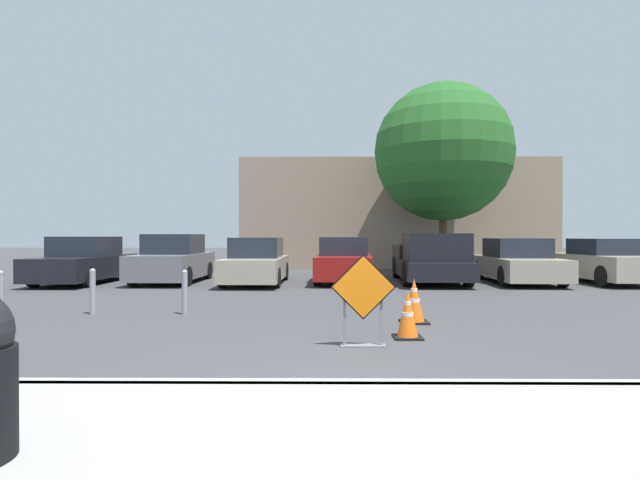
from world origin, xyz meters
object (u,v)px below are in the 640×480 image
parked_car_second (173,260)px  parked_car_third (256,263)px  parked_car_nearest (84,262)px  road_closed_sign (363,297)px  bollard_second (93,290)px  parked_car_sixth (606,262)px  traffic_cone_nearest (408,315)px  traffic_cone_second (414,301)px  bollard_third (1,291)px  pickup_truck (431,261)px  parked_car_fourth (344,261)px  parked_car_fifth (517,262)px  bollard_nearest (185,291)px

parked_car_second → parked_car_third: bearing=170.7°
parked_car_nearest → parked_car_second: bearing=-174.0°
road_closed_sign → bollard_second: (-5.10, 2.82, -0.22)m
parked_car_sixth → traffic_cone_nearest: bearing=46.1°
traffic_cone_nearest → traffic_cone_second: 1.37m
traffic_cone_nearest → bollard_third: (-7.63, 2.22, 0.11)m
parked_car_second → bollard_third: (-1.35, -6.76, -0.26)m
bollard_second → parked_car_third: bearing=69.2°
pickup_truck → bollard_third: bearing=36.0°
road_closed_sign → parked_car_fourth: bearing=89.3°
pickup_truck → bollard_second: bearing=41.5°
parked_car_fifth → bollard_third: 14.34m
parked_car_fifth → bollard_third: size_ratio=5.25×
traffic_cone_second → bollard_nearest: bollard_nearest is taller
road_closed_sign → traffic_cone_nearest: road_closed_sign is taller
parked_car_nearest → bollard_nearest: size_ratio=5.15×
bollard_nearest → bollard_second: size_ratio=0.97×
parked_car_second → bollard_nearest: size_ratio=4.73×
traffic_cone_second → bollard_nearest: (-4.34, 0.89, 0.08)m
traffic_cone_second → pickup_truck: size_ratio=0.15×
traffic_cone_second → parked_car_fourth: bearing=97.0°
traffic_cone_nearest → parked_car_nearest: (-9.12, 8.71, 0.34)m
road_closed_sign → traffic_cone_nearest: (0.72, 0.60, -0.35)m
parked_car_fourth → traffic_cone_second: bearing=100.4°
road_closed_sign → bollard_nearest: bearing=139.3°
bollard_third → parked_car_third: bearing=56.2°
parked_car_nearest → parked_car_sixth: (17.03, 0.02, -0.01)m
parked_car_nearest → pickup_truck: pickup_truck is taller
parked_car_third → parked_car_sixth: (11.35, 0.27, 0.00)m
parked_car_fifth → bollard_nearest: bearing=38.9°
traffic_cone_nearest → parked_car_fifth: bearing=60.2°
bollard_second → bollard_third: bearing=180.0°
parked_car_nearest → pickup_truck: bearing=-179.1°
traffic_cone_second → parked_car_fifth: bearing=57.9°
parked_car_sixth → bollard_second: 15.19m
parked_car_sixth → bollard_third: size_ratio=4.70×
traffic_cone_nearest → parked_car_fourth: bearing=93.9°
traffic_cone_nearest → pickup_truck: bearing=75.8°
road_closed_sign → traffic_cone_second: (1.05, 1.93, -0.31)m
parked_car_second → parked_car_fourth: size_ratio=0.99×
pickup_truck → bollard_second: 10.36m
traffic_cone_second → parked_car_second: size_ratio=0.19×
parked_car_nearest → parked_car_sixth: size_ratio=1.12×
parked_car_fifth → bollard_second: parked_car_fifth is taller
parked_car_second → pickup_truck: bearing=179.5°
traffic_cone_second → bollard_nearest: bearing=168.4°
traffic_cone_second → parked_car_fifth: (4.73, 7.54, 0.28)m
parked_car_third → parked_car_fifth: size_ratio=0.93×
parked_car_third → parked_car_fifth: 8.53m
road_closed_sign → parked_car_second: (-5.57, 9.58, 0.02)m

